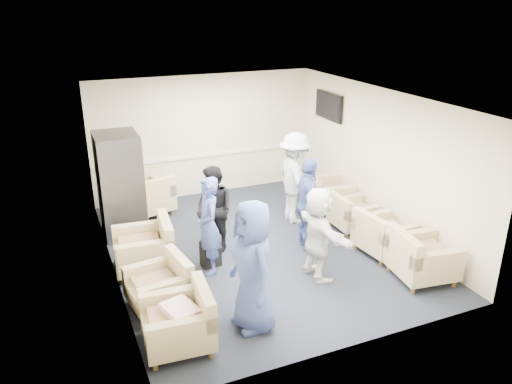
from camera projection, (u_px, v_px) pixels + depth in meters
name	position (u px, v px, depth m)	size (l,w,h in m)	color
floor	(257.00, 247.00, 9.02)	(6.00, 6.00, 0.00)	black
ceiling	(258.00, 98.00, 8.05)	(6.00, 6.00, 0.00)	white
back_wall	(205.00, 136.00, 11.11)	(5.00, 0.02, 2.70)	beige
front_wall	(356.00, 254.00, 5.96)	(5.00, 0.02, 2.70)	beige
left_wall	(107.00, 198.00, 7.62)	(0.02, 6.00, 2.70)	beige
right_wall	(379.00, 160.00, 9.44)	(0.02, 6.00, 2.70)	beige
chair_rail	(206.00, 155.00, 11.25)	(4.98, 0.04, 0.06)	silver
tv	(329.00, 106.00, 10.71)	(0.10, 1.00, 0.58)	black
armchair_left_near	(182.00, 323.00, 6.36)	(0.92, 0.92, 0.68)	tan
armchair_left_mid	(162.00, 287.00, 7.19)	(0.91, 0.91, 0.65)	tan
armchair_left_far	(147.00, 249.00, 8.18)	(1.00, 1.00, 0.74)	tan
armchair_right_near	(419.00, 259.00, 7.89)	(1.00, 1.00, 0.71)	tan
armchair_right_midnear	(382.00, 236.00, 8.71)	(0.91, 0.91, 0.67)	tan
armchair_right_midfar	(351.00, 215.00, 9.64)	(0.77, 0.77, 0.61)	tan
armchair_right_far	(323.00, 195.00, 10.45)	(1.04, 1.04, 0.72)	tan
armchair_corner	(148.00, 198.00, 10.28)	(1.12, 1.12, 0.72)	tan
vending_machine	(121.00, 185.00, 9.28)	(0.79, 0.92, 1.94)	#54545C
backpack	(210.00, 251.00, 8.32)	(0.34, 0.27, 0.53)	black
pillow	(180.00, 311.00, 6.29)	(0.47, 0.36, 0.14)	white
person_front_left	(253.00, 266.00, 6.55)	(0.90, 0.58, 1.84)	#3E5096
person_mid_left	(208.00, 226.00, 7.97)	(0.59, 0.39, 1.62)	#3E5096
person_back_left	(214.00, 209.00, 8.70)	(0.75, 0.58, 1.54)	black
person_back_right	(295.00, 178.00, 9.79)	(1.18, 0.68, 1.82)	white
person_mid_right	(308.00, 205.00, 8.70)	(0.99, 0.41, 1.69)	#3E5096
person_front_right	(318.00, 233.00, 7.82)	(1.42, 0.45, 1.53)	white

